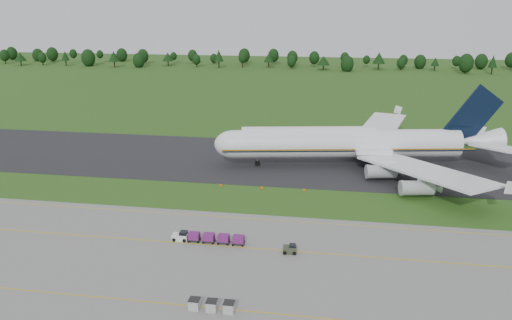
% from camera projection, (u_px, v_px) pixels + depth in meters
% --- Properties ---
extents(ground, '(600.00, 600.00, 0.00)m').
position_uv_depth(ground, '(246.00, 199.00, 106.05)').
color(ground, '#284E17').
rests_on(ground, ground).
extents(apron, '(300.00, 52.00, 0.06)m').
position_uv_depth(apron, '(206.00, 283.00, 74.01)').
color(apron, slate).
rests_on(apron, ground).
extents(taxiway, '(300.00, 40.00, 0.08)m').
position_uv_depth(taxiway, '(265.00, 160.00, 132.42)').
color(taxiway, black).
rests_on(taxiway, ground).
extents(apron_markings, '(300.00, 30.20, 0.01)m').
position_uv_depth(apron_markings, '(217.00, 260.00, 80.61)').
color(apron_markings, '#C4A30B').
rests_on(apron_markings, apron).
extents(tree_line, '(529.92, 22.77, 11.64)m').
position_uv_depth(tree_line, '(306.00, 60.00, 311.50)').
color(tree_line, black).
rests_on(tree_line, ground).
extents(aircraft, '(74.29, 71.00, 20.78)m').
position_uv_depth(aircraft, '(352.00, 143.00, 126.61)').
color(aircraft, white).
rests_on(aircraft, ground).
extents(baggage_train, '(12.81, 1.64, 1.57)m').
position_uv_depth(baggage_train, '(207.00, 238.00, 86.50)').
color(baggage_train, silver).
rests_on(baggage_train, apron).
extents(utility_cart, '(2.31, 1.56, 1.23)m').
position_uv_depth(utility_cart, '(290.00, 250.00, 82.76)').
color(utility_cart, '#343927').
rests_on(utility_cart, apron).
extents(uld_row, '(6.30, 1.50, 1.49)m').
position_uv_depth(uld_row, '(212.00, 305.00, 67.21)').
color(uld_row, '#ABABAB').
rests_on(uld_row, apron).
extents(edge_markers, '(19.36, 0.30, 0.60)m').
position_uv_depth(edge_markers, '(262.00, 188.00, 111.58)').
color(edge_markers, '#EE5F07').
rests_on(edge_markers, ground).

